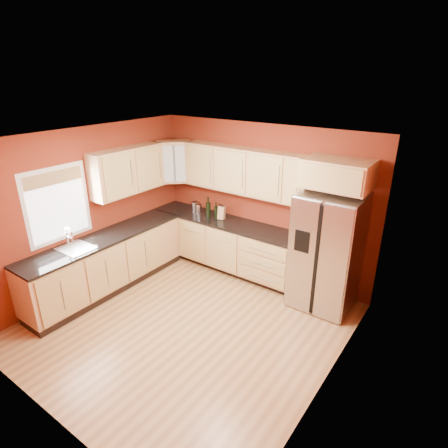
{
  "coord_description": "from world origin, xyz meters",
  "views": [
    {
      "loc": [
        3.0,
        -3.28,
        3.36
      ],
      "look_at": [
        0.01,
        0.9,
        1.25
      ],
      "focal_mm": 30.0,
      "sensor_mm": 36.0,
      "label": 1
    }
  ],
  "objects_px": {
    "soap_dispenser": "(297,233)",
    "wine_bottle_a": "(216,210)",
    "knife_block": "(222,213)",
    "refrigerator": "(327,251)",
    "canister_left": "(195,207)"
  },
  "relations": [
    {
      "from": "refrigerator",
      "to": "wine_bottle_a",
      "type": "relative_size",
      "value": 6.17
    },
    {
      "from": "wine_bottle_a",
      "to": "knife_block",
      "type": "distance_m",
      "value": 0.13
    },
    {
      "from": "canister_left",
      "to": "soap_dispenser",
      "type": "bearing_deg",
      "value": 1.05
    },
    {
      "from": "soap_dispenser",
      "to": "canister_left",
      "type": "bearing_deg",
      "value": -178.95
    },
    {
      "from": "wine_bottle_a",
      "to": "knife_block",
      "type": "bearing_deg",
      "value": 2.02
    },
    {
      "from": "knife_block",
      "to": "soap_dispenser",
      "type": "distance_m",
      "value": 1.44
    },
    {
      "from": "refrigerator",
      "to": "wine_bottle_a",
      "type": "distance_m",
      "value": 2.12
    },
    {
      "from": "canister_left",
      "to": "wine_bottle_a",
      "type": "xyz_separation_m",
      "value": [
        0.48,
        0.01,
        0.04
      ]
    },
    {
      "from": "canister_left",
      "to": "knife_block",
      "type": "height_order",
      "value": "knife_block"
    },
    {
      "from": "refrigerator",
      "to": "soap_dispenser",
      "type": "relative_size",
      "value": 10.13
    },
    {
      "from": "soap_dispenser",
      "to": "refrigerator",
      "type": "bearing_deg",
      "value": -12.8
    },
    {
      "from": "wine_bottle_a",
      "to": "refrigerator",
      "type": "bearing_deg",
      "value": -2.69
    },
    {
      "from": "wine_bottle_a",
      "to": "canister_left",
      "type": "bearing_deg",
      "value": -178.61
    },
    {
      "from": "wine_bottle_a",
      "to": "soap_dispenser",
      "type": "distance_m",
      "value": 1.56
    },
    {
      "from": "soap_dispenser",
      "to": "wine_bottle_a",
      "type": "bearing_deg",
      "value": -179.05
    }
  ]
}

